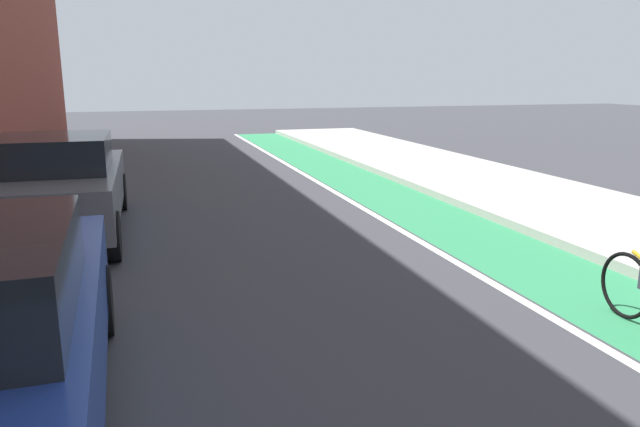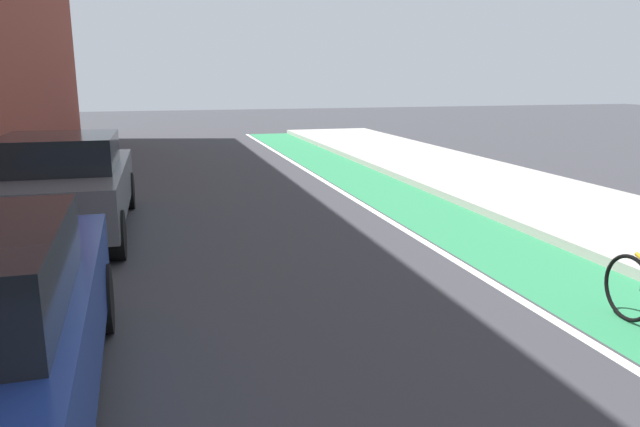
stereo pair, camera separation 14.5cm
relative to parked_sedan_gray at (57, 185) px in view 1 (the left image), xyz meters
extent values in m
plane|color=#38383D|center=(2.86, -4.06, -0.78)|extent=(75.87, 75.87, 0.00)
cube|color=#2D8451|center=(5.98, -2.06, -0.78)|extent=(1.60, 34.49, 0.00)
cube|color=white|center=(5.08, -2.06, -0.78)|extent=(0.12, 34.49, 0.00)
cube|color=#A8A59E|center=(8.51, -2.06, -0.71)|extent=(3.46, 34.49, 0.14)
cylinder|color=black|center=(0.77, -3.94, -0.45)|extent=(0.24, 0.67, 0.66)
cube|color=#595B60|center=(0.00, 0.05, -0.10)|extent=(1.83, 4.32, 0.70)
cube|color=black|center=(0.00, -0.17, 0.47)|extent=(1.59, 1.82, 0.55)
cylinder|color=black|center=(-0.79, 1.66, -0.45)|extent=(0.23, 0.66, 0.66)
cylinder|color=black|center=(0.83, 1.64, -0.45)|extent=(0.23, 0.66, 0.66)
cylinder|color=black|center=(0.80, -1.56, -0.45)|extent=(0.23, 0.66, 0.66)
torus|color=black|center=(5.76, -5.03, -0.45)|extent=(0.07, 0.67, 0.67)
camera|label=1|loc=(1.21, -9.52, 1.59)|focal=33.48mm
camera|label=2|loc=(1.35, -9.56, 1.59)|focal=33.48mm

